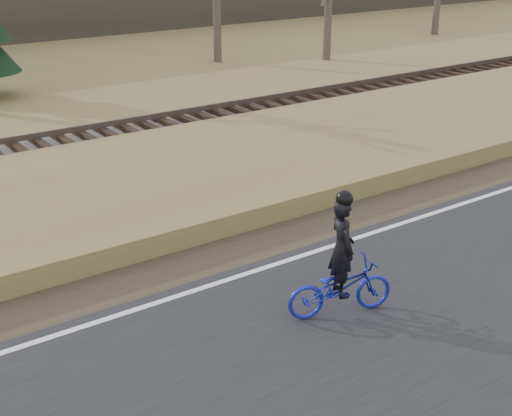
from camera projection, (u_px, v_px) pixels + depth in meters
ground at (377, 240)px, 13.83m from camera, size 120.00×120.00×0.00m
road at (483, 289)px, 11.93m from camera, size 120.00×6.00×0.06m
edge_line at (370, 234)px, 13.95m from camera, size 120.00×0.12×0.01m
shoulder at (336, 220)px, 14.72m from camera, size 120.00×1.60×0.04m
embankment at (253, 172)px, 16.92m from camera, size 120.00×5.00×0.44m
ballast at (174, 136)px, 19.79m from camera, size 120.00×3.00×0.45m
railroad at (173, 125)px, 19.67m from camera, size 120.00×2.40×0.29m
cyclist at (341, 276)px, 10.89m from camera, size 1.80×1.09×2.04m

